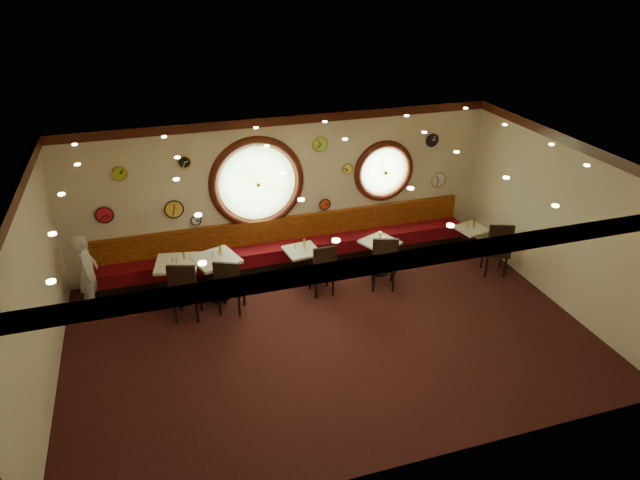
# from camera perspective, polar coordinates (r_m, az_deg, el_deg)

# --- Properties ---
(floor) EXTENTS (9.00, 6.00, 0.00)m
(floor) POSITION_cam_1_polar(r_m,az_deg,el_deg) (10.23, 1.02, -9.52)
(floor) COLOR black
(floor) RESTS_ON ground
(ceiling) EXTENTS (9.00, 6.00, 0.02)m
(ceiling) POSITION_cam_1_polar(r_m,az_deg,el_deg) (8.72, 1.19, 7.65)
(ceiling) COLOR #C68A38
(ceiling) RESTS_ON wall_back
(wall_back) EXTENTS (9.00, 0.02, 3.20)m
(wall_back) POSITION_cam_1_polar(r_m,az_deg,el_deg) (11.98, -3.46, 4.94)
(wall_back) COLOR beige
(wall_back) RESTS_ON floor
(wall_front) EXTENTS (9.00, 0.02, 3.20)m
(wall_front) POSITION_cam_1_polar(r_m,az_deg,el_deg) (7.07, 9.01, -12.77)
(wall_front) COLOR beige
(wall_front) RESTS_ON floor
(wall_left) EXTENTS (0.02, 6.00, 3.20)m
(wall_left) POSITION_cam_1_polar(r_m,az_deg,el_deg) (9.18, -26.75, -5.48)
(wall_left) COLOR beige
(wall_left) RESTS_ON floor
(wall_right) EXTENTS (0.02, 6.00, 3.20)m
(wall_right) POSITION_cam_1_polar(r_m,az_deg,el_deg) (11.48, 22.95, 1.73)
(wall_right) COLOR beige
(wall_right) RESTS_ON floor
(molding_back) EXTENTS (9.00, 0.10, 0.18)m
(molding_back) POSITION_cam_1_polar(r_m,az_deg,el_deg) (11.45, -3.60, 11.87)
(molding_back) COLOR #351109
(molding_back) RESTS_ON wall_back
(molding_front) EXTENTS (9.00, 0.10, 0.18)m
(molding_front) POSITION_cam_1_polar(r_m,az_deg,el_deg) (6.26, 9.79, -1.78)
(molding_front) COLOR #351109
(molding_front) RESTS_ON wall_back
(molding_left) EXTENTS (0.10, 6.00, 0.18)m
(molding_left) POSITION_cam_1_polar(r_m,az_deg,el_deg) (8.53, -28.50, 3.20)
(molding_left) COLOR #351109
(molding_left) RESTS_ON wall_back
(molding_right) EXTENTS (0.10, 6.00, 0.18)m
(molding_right) POSITION_cam_1_polar(r_m,az_deg,el_deg) (10.94, 24.16, 8.86)
(molding_right) COLOR #351109
(molding_right) RESTS_ON wall_back
(banquette_base) EXTENTS (8.00, 0.55, 0.20)m
(banquette_base) POSITION_cam_1_polar(r_m,az_deg,el_deg) (12.38, -2.94, -1.97)
(banquette_base) COLOR black
(banquette_base) RESTS_ON floor
(banquette_seat) EXTENTS (8.00, 0.55, 0.30)m
(banquette_seat) POSITION_cam_1_polar(r_m,az_deg,el_deg) (12.26, -2.97, -0.95)
(banquette_seat) COLOR #5A0711
(banquette_seat) RESTS_ON banquette_base
(banquette_back) EXTENTS (8.00, 0.10, 0.55)m
(banquette_back) POSITION_cam_1_polar(r_m,az_deg,el_deg) (12.27, -3.28, 1.16)
(banquette_back) COLOR #640E07
(banquette_back) RESTS_ON wall_back
(porthole_left_glass) EXTENTS (1.66, 0.02, 1.66)m
(porthole_left_glass) POSITION_cam_1_polar(r_m,az_deg,el_deg) (11.77, -6.33, 5.71)
(porthole_left_glass) COLOR #8CBF72
(porthole_left_glass) RESTS_ON wall_back
(porthole_left_frame) EXTENTS (1.98, 0.18, 1.98)m
(porthole_left_frame) POSITION_cam_1_polar(r_m,az_deg,el_deg) (11.75, -6.31, 5.69)
(porthole_left_frame) COLOR #351109
(porthole_left_frame) RESTS_ON wall_back
(porthole_left_ring) EXTENTS (1.61, 0.03, 1.61)m
(porthole_left_ring) POSITION_cam_1_polar(r_m,az_deg,el_deg) (11.72, -6.28, 5.64)
(porthole_left_ring) COLOR gold
(porthole_left_ring) RESTS_ON wall_back
(porthole_right_glass) EXTENTS (1.10, 0.02, 1.10)m
(porthole_right_glass) POSITION_cam_1_polar(r_m,az_deg,el_deg) (12.57, 6.35, 6.88)
(porthole_right_glass) COLOR #8CBF72
(porthole_right_glass) RESTS_ON wall_back
(porthole_right_frame) EXTENTS (1.38, 0.18, 1.38)m
(porthole_right_frame) POSITION_cam_1_polar(r_m,az_deg,el_deg) (12.56, 6.38, 6.86)
(porthole_right_frame) COLOR #351109
(porthole_right_frame) RESTS_ON wall_back
(porthole_right_ring) EXTENTS (1.09, 0.03, 1.09)m
(porthole_right_ring) POSITION_cam_1_polar(r_m,az_deg,el_deg) (12.54, 6.43, 6.82)
(porthole_right_ring) COLOR gold
(porthole_right_ring) RESTS_ON wall_back
(wall_clock_0) EXTENTS (0.20, 0.03, 0.20)m
(wall_clock_0) POSITION_cam_1_polar(r_m,az_deg,el_deg) (11.83, -12.30, 1.94)
(wall_clock_0) COLOR white
(wall_clock_0) RESTS_ON wall_back
(wall_clock_1) EXTENTS (0.22, 0.03, 0.22)m
(wall_clock_1) POSITION_cam_1_polar(r_m,az_deg,el_deg) (12.19, 2.75, 7.12)
(wall_clock_1) COLOR #FDE554
(wall_clock_1) RESTS_ON wall_back
(wall_clock_2) EXTENTS (0.26, 0.03, 0.26)m
(wall_clock_2) POSITION_cam_1_polar(r_m,az_deg,el_deg) (11.40, -19.39, 6.29)
(wall_clock_2) COLOR #9BBF26
(wall_clock_2) RESTS_ON wall_back
(wall_clock_3) EXTENTS (0.32, 0.03, 0.32)m
(wall_clock_3) POSITION_cam_1_polar(r_m,az_deg,el_deg) (11.71, -20.74, 2.35)
(wall_clock_3) COLOR red
(wall_clock_3) RESTS_ON wall_back
(wall_clock_4) EXTENTS (0.30, 0.03, 0.30)m
(wall_clock_4) POSITION_cam_1_polar(r_m,az_deg,el_deg) (11.81, 0.04, 9.57)
(wall_clock_4) COLOR #A3E246
(wall_clock_4) RESTS_ON wall_back
(wall_clock_5) EXTENTS (0.28, 0.03, 0.28)m
(wall_clock_5) POSITION_cam_1_polar(r_m,az_deg,el_deg) (12.82, 11.14, 9.77)
(wall_clock_5) COLOR black
(wall_clock_5) RESTS_ON wall_back
(wall_clock_6) EXTENTS (0.24, 0.03, 0.24)m
(wall_clock_6) POSITION_cam_1_polar(r_m,az_deg,el_deg) (11.37, -13.42, 7.59)
(wall_clock_6) COLOR black
(wall_clock_6) RESTS_ON wall_back
(wall_clock_7) EXTENTS (0.24, 0.03, 0.24)m
(wall_clock_7) POSITION_cam_1_polar(r_m,az_deg,el_deg) (12.31, 0.48, 3.60)
(wall_clock_7) COLOR red
(wall_clock_7) RESTS_ON wall_back
(wall_clock_8) EXTENTS (0.34, 0.03, 0.34)m
(wall_clock_8) POSITION_cam_1_polar(r_m,az_deg,el_deg) (13.24, 11.74, 5.91)
(wall_clock_8) COLOR white
(wall_clock_8) RESTS_ON wall_back
(wall_clock_9) EXTENTS (0.36, 0.03, 0.36)m
(wall_clock_9) POSITION_cam_1_polar(r_m,az_deg,el_deg) (11.69, -14.39, 3.01)
(wall_clock_9) COLOR yellow
(wall_clock_9) RESTS_ON wall_back
(table_a) EXTENTS (0.91, 0.91, 0.85)m
(table_a) POSITION_cam_1_polar(r_m,az_deg,el_deg) (11.21, -13.97, -3.57)
(table_a) COLOR black
(table_a) RESTS_ON floor
(table_b) EXTENTS (0.99, 0.99, 0.87)m
(table_b) POSITION_cam_1_polar(r_m,az_deg,el_deg) (11.17, -10.27, -3.21)
(table_b) COLOR black
(table_b) RESTS_ON floor
(table_c) EXTENTS (0.72, 0.72, 0.71)m
(table_c) POSITION_cam_1_polar(r_m,az_deg,el_deg) (11.59, -1.81, -2.13)
(table_c) COLOR black
(table_c) RESTS_ON floor
(table_d) EXTENTS (0.88, 0.88, 0.74)m
(table_d) POSITION_cam_1_polar(r_m,az_deg,el_deg) (11.93, 5.96, -1.28)
(table_d) COLOR black
(table_d) RESTS_ON floor
(table_e) EXTENTS (0.71, 0.71, 0.66)m
(table_e) POSITION_cam_1_polar(r_m,az_deg,el_deg) (13.01, 14.79, 0.20)
(table_e) COLOR black
(table_e) RESTS_ON floor
(chair_a) EXTENTS (0.63, 0.63, 0.74)m
(chair_a) POSITION_cam_1_polar(r_m,az_deg,el_deg) (10.54, -13.38, -4.67)
(chair_a) COLOR black
(chair_a) RESTS_ON floor
(chair_b) EXTENTS (0.63, 0.63, 0.70)m
(chair_b) POSITION_cam_1_polar(r_m,az_deg,el_deg) (10.58, -9.09, -4.29)
(chair_b) COLOR black
(chair_b) RESTS_ON floor
(chair_c) EXTENTS (0.48, 0.48, 0.68)m
(chair_c) POSITION_cam_1_polar(r_m,az_deg,el_deg) (11.02, 0.31, -2.69)
(chair_c) COLOR black
(chair_c) RESTS_ON floor
(chair_d) EXTENTS (0.63, 0.63, 0.73)m
(chair_d) POSITION_cam_1_polar(r_m,az_deg,el_deg) (11.25, 6.44, -1.95)
(chair_d) COLOR black
(chair_d) RESTS_ON floor
(chair_e) EXTENTS (0.64, 0.64, 0.74)m
(chair_e) POSITION_cam_1_polar(r_m,az_deg,el_deg) (12.24, 17.35, -0.55)
(chair_e) COLOR black
(chair_e) RESTS_ON floor
(condiment_a_salt) EXTENTS (0.03, 0.03, 0.09)m
(condiment_a_salt) POSITION_cam_1_polar(r_m,az_deg,el_deg) (11.07, -14.55, -1.92)
(condiment_a_salt) COLOR silver
(condiment_a_salt) RESTS_ON table_a
(condiment_b_salt) EXTENTS (0.04, 0.04, 0.10)m
(condiment_b_salt) POSITION_cam_1_polar(r_m,az_deg,el_deg) (11.02, -10.71, -1.50)
(condiment_b_salt) COLOR silver
(condiment_b_salt) RESTS_ON table_b
(condiment_c_salt) EXTENTS (0.04, 0.04, 0.10)m
(condiment_c_salt) POSITION_cam_1_polar(r_m,az_deg,el_deg) (11.48, -2.51, -0.66)
(condiment_c_salt) COLOR silver
(condiment_c_salt) RESTS_ON table_c
(condiment_d_salt) EXTENTS (0.03, 0.03, 0.09)m
(condiment_d_salt) POSITION_cam_1_polar(r_m,az_deg,el_deg) (11.80, 5.75, 0.12)
(condiment_d_salt) COLOR #BBBBC0
(condiment_d_salt) RESTS_ON table_d
(condiment_a_pepper) EXTENTS (0.04, 0.04, 0.10)m
(condiment_a_pepper) POSITION_cam_1_polar(r_m,az_deg,el_deg) (10.99, -14.13, -2.04)
(condiment_a_pepper) COLOR silver
(condiment_a_pepper) RESTS_ON table_a
(condiment_b_pepper) EXTENTS (0.04, 0.04, 0.11)m
(condiment_b_pepper) POSITION_cam_1_polar(r_m,az_deg,el_deg) (11.01, -10.06, -1.44)
(condiment_b_pepper) COLOR silver
(condiment_b_pepper) RESTS_ON table_b
(condiment_c_pepper) EXTENTS (0.03, 0.03, 0.09)m
(condiment_c_pepper) POSITION_cam_1_polar(r_m,az_deg,el_deg) (11.42, -1.57, -0.82)
(condiment_c_pepper) COLOR silver
(condiment_c_pepper) RESTS_ON table_c
(condiment_d_pepper) EXTENTS (0.03, 0.03, 0.10)m
(condiment_d_pepper) POSITION_cam_1_polar(r_m,az_deg,el_deg) (11.79, 6.39, 0.08)
(condiment_d_pepper) COLOR silver
(condiment_d_pepper) RESTS_ON table_d
(condiment_a_bottle) EXTENTS (0.04, 0.04, 0.14)m
(condiment_a_bottle) POSITION_cam_1_polar(r_m,az_deg,el_deg) (11.11, -13.47, -1.52)
(condiment_a_bottle) COLOR orange
(condiment_a_bottle) RESTS_ON table_a
(condiment_b_bottle) EXTENTS (0.06, 0.06, 0.18)m
(condiment_b_bottle) POSITION_cam_1_polar(r_m,az_deg,el_deg) (11.04, -9.93, -1.12)
(condiment_b_bottle) COLOR gold
(condiment_b_bottle) RESTS_ON table_b
(condiment_c_bottle) EXTENTS (0.06, 0.06, 0.18)m
(condiment_c_bottle) POSITION_cam_1_polar(r_m,az_deg,el_deg) (11.52, -1.59, -0.32)
(condiment_c_bottle) COLOR gold
(condiment_c_bottle) RESTS_ON table_c
(condiment_d_bottle) EXTENTS (0.05, 0.05, 0.16)m
(condiment_d_bottle) POSITION_cam_1_polar(r_m,az_deg,el_deg) (11.86, 6.05, 0.45)
(condiment_d_bottle) COLOR yellow
(condiment_d_bottle) RESTS_ON table_d
(condiment_e_salt) EXTENTS (0.04, 0.04, 0.10)m
(condiment_e_salt) POSITION_cam_1_polar(r_m,az_deg,el_deg) (12.89, 14.51, 1.44)
(condiment_e_salt) COLOR silver
(condiment_e_salt) RESTS_ON table_e
(condiment_e_pepper) EXTENTS (0.03, 0.03, 0.09)m
(condiment_e_pepper) POSITION_cam_1_polar(r_m,az_deg,el_deg) (12.89, 15.17, 1.31)
(condiment_e_pepper) COLOR silver
(condiment_e_pepper) RESTS_ON table_e
(condiment_e_bottle) EXTENTS (0.05, 0.05, 0.17)m
(condiment_e_bottle) POSITION_cam_1_polar(r_m,az_deg,el_deg) (12.97, 15.14, 1.68)
(condiment_e_bottle) COLOR gold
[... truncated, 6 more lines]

